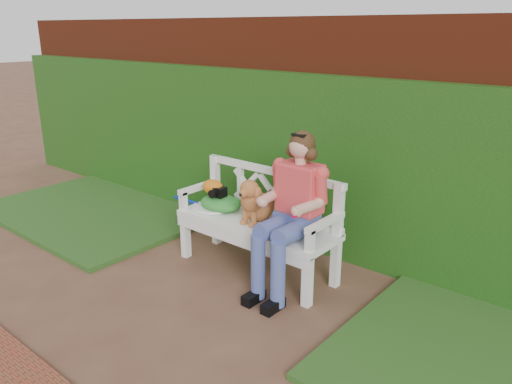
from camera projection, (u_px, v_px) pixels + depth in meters
The scene contains 11 objects.
ground at pixel (180, 312), 3.87m from camera, with size 60.00×60.00×0.00m, color #4D2E23.
brick_wall at pixel (320, 134), 4.91m from camera, with size 10.00×0.30×2.20m, color maroon.
ivy_hedge at pixel (307, 163), 4.82m from camera, with size 10.00×0.18×1.70m, color #265B14.
grass_left at pixel (102, 209), 5.98m from camera, with size 2.60×2.00×0.05m, color #1D4515.
garden_bench at pixel (256, 246), 4.47m from camera, with size 1.58×0.60×0.48m, color white, non-canonical shape.
seated_woman at pixel (296, 216), 4.06m from camera, with size 0.54×0.72×1.28m, color #D63245, non-canonical shape.
dog at pixel (257, 199), 4.32m from camera, with size 0.27×0.37×0.41m, color brown, non-canonical shape.
tennis_racket at pixel (207, 207), 4.69m from camera, with size 0.69×0.29×0.03m, color white, non-canonical shape.
green_bag at pixel (220, 203), 4.64m from camera, with size 0.42×0.32×0.14m, color #236C2D, non-canonical shape.
camera_item at pixel (219, 192), 4.59m from camera, with size 0.13×0.10×0.09m, color black.
baseball_glove at pixel (213, 187), 4.64m from camera, with size 0.22×0.16×0.14m, color #C26312.
Camera 1 is at (2.62, -2.21, 2.11)m, focal length 35.00 mm.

